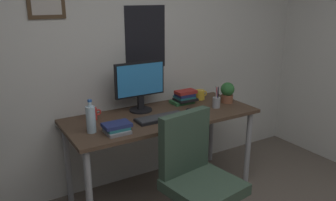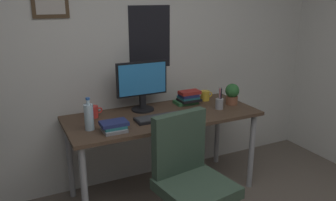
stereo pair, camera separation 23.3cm
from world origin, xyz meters
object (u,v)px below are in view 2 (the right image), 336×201
(office_chair, at_px, (189,175))
(computer_mouse, at_px, (192,111))
(monitor, at_px, (142,84))
(water_bottle, at_px, (89,116))
(coffee_mug_near, at_px, (205,96))
(book_stack_right, at_px, (114,126))
(pen_cup, at_px, (219,103))
(potted_plant, at_px, (232,93))
(book_stack_left, at_px, (188,98))
(keyboard, at_px, (161,118))
(coffee_mug_far, at_px, (94,112))

(office_chair, distance_m, computer_mouse, 0.71)
(monitor, height_order, water_bottle, monitor)
(office_chair, relative_size, coffee_mug_near, 7.60)
(coffee_mug_near, distance_m, book_stack_right, 1.10)
(office_chair, distance_m, pen_cup, 0.89)
(computer_mouse, relative_size, potted_plant, 0.56)
(computer_mouse, xyz_separation_m, book_stack_left, (0.11, 0.26, 0.04))
(keyboard, height_order, coffee_mug_far, coffee_mug_far)
(monitor, bearing_deg, water_bottle, -154.18)
(pen_cup, relative_size, book_stack_left, 0.88)
(computer_mouse, xyz_separation_m, coffee_mug_far, (-0.78, 0.27, 0.03))
(office_chair, height_order, pen_cup, office_chair)
(keyboard, height_order, book_stack_left, book_stack_left)
(water_bottle, xyz_separation_m, potted_plant, (1.35, 0.06, -0.00))
(coffee_mug_near, distance_m, potted_plant, 0.27)
(coffee_mug_near, bearing_deg, keyboard, -154.40)
(water_bottle, bearing_deg, potted_plant, 2.45)
(coffee_mug_near, distance_m, coffee_mug_far, 1.10)
(monitor, relative_size, potted_plant, 2.36)
(coffee_mug_near, bearing_deg, book_stack_left, -172.73)
(office_chair, distance_m, book_stack_left, 0.99)
(monitor, height_order, computer_mouse, monitor)
(pen_cup, bearing_deg, keyboard, -178.99)
(water_bottle, xyz_separation_m, book_stack_right, (0.16, -0.10, -0.07))
(office_chair, xyz_separation_m, keyboard, (0.04, 0.56, 0.23))
(office_chair, distance_m, potted_plant, 1.09)
(coffee_mug_near, xyz_separation_m, book_stack_left, (-0.21, -0.03, 0.01))
(pen_cup, height_order, book_stack_left, pen_cup)
(coffee_mug_near, bearing_deg, office_chair, -127.43)
(office_chair, bearing_deg, monitor, 90.12)
(book_stack_left, bearing_deg, book_stack_right, -157.38)
(keyboard, bearing_deg, coffee_mug_near, 25.60)
(water_bottle, height_order, book_stack_right, water_bottle)
(book_stack_right, bearing_deg, water_bottle, 147.67)
(water_bottle, bearing_deg, pen_cup, -0.62)
(coffee_mug_near, relative_size, coffee_mug_far, 1.07)
(pen_cup, distance_m, book_stack_right, 1.01)
(potted_plant, bearing_deg, monitor, 166.11)
(potted_plant, distance_m, book_stack_left, 0.41)
(computer_mouse, distance_m, coffee_mug_near, 0.42)
(coffee_mug_near, bearing_deg, potted_plant, -53.56)
(computer_mouse, xyz_separation_m, coffee_mug_near, (0.31, 0.28, 0.03))
(coffee_mug_near, xyz_separation_m, potted_plant, (0.16, -0.21, 0.06))
(coffee_mug_far, height_order, pen_cup, pen_cup)
(keyboard, distance_m, book_stack_left, 0.49)
(computer_mouse, xyz_separation_m, water_bottle, (-0.88, 0.01, 0.09))
(coffee_mug_far, distance_m, book_stack_left, 0.89)
(monitor, relative_size, book_stack_left, 2.03)
(keyboard, height_order, water_bottle, water_bottle)
(potted_plant, bearing_deg, book_stack_left, 152.90)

